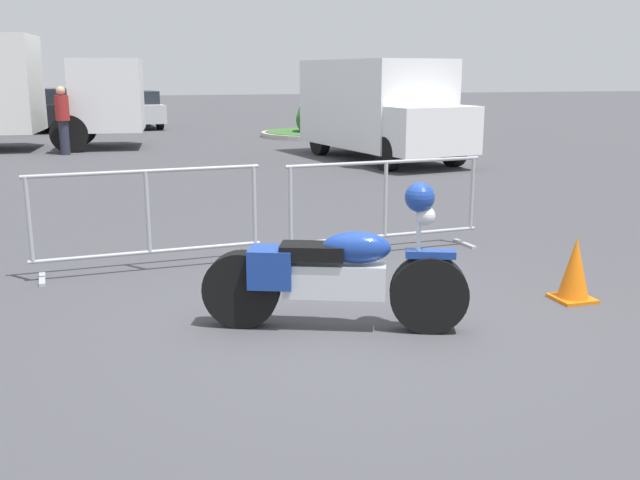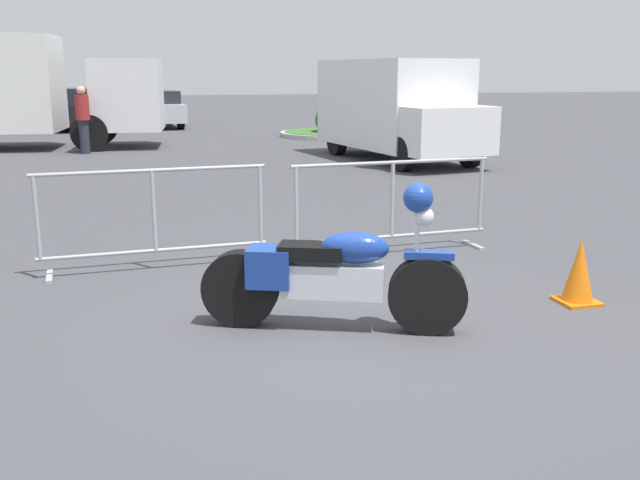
% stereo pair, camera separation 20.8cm
% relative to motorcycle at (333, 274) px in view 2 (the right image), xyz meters
% --- Properties ---
extents(ground_plane, '(120.00, 120.00, 0.00)m').
position_rel_motorcycle_xyz_m(ground_plane, '(0.19, -0.11, -0.46)').
color(ground_plane, '#424247').
extents(motorcycle, '(2.06, 0.95, 1.21)m').
position_rel_motorcycle_xyz_m(motorcycle, '(0.00, 0.00, 0.00)').
color(motorcycle, black).
rests_on(motorcycle, ground).
extents(crowd_barrier_near, '(2.38, 0.59, 1.07)m').
position_rel_motorcycle_xyz_m(crowd_barrier_near, '(-1.32, 2.21, 0.09)').
color(crowd_barrier_near, '#9EA0A5').
rests_on(crowd_barrier_near, ground).
extents(crowd_barrier_far, '(2.38, 0.59, 1.07)m').
position_rel_motorcycle_xyz_m(crowd_barrier_far, '(1.32, 2.21, 0.09)').
color(crowd_barrier_far, '#9EA0A5').
rests_on(crowd_barrier_far, ground).
extents(delivery_van, '(2.71, 5.24, 2.31)m').
position_rel_motorcycle_xyz_m(delivery_van, '(4.51, 10.64, 0.78)').
color(delivery_van, white).
rests_on(delivery_van, ground).
extents(parked_car_black, '(2.22, 4.47, 1.46)m').
position_rel_motorcycle_xyz_m(parked_car_black, '(-3.35, 22.32, 0.28)').
color(parked_car_black, black).
rests_on(parked_car_black, ground).
extents(parked_car_silver, '(2.05, 4.13, 1.35)m').
position_rel_motorcycle_xyz_m(parked_car_silver, '(-0.58, 22.50, 0.22)').
color(parked_car_silver, '#B7BABF').
rests_on(parked_car_silver, ground).
extents(pedestrian, '(0.36, 0.36, 1.69)m').
position_rel_motorcycle_xyz_m(pedestrian, '(-2.67, 13.79, 0.46)').
color(pedestrian, '#262838').
rests_on(pedestrian, ground).
extents(planter_island, '(3.54, 3.54, 1.25)m').
position_rel_motorcycle_xyz_m(planter_island, '(4.82, 17.04, -0.08)').
color(planter_island, '#ADA89E').
rests_on(planter_island, ground).
extents(traffic_cone, '(0.34, 0.34, 0.59)m').
position_rel_motorcycle_xyz_m(traffic_cone, '(2.32, 0.08, -0.17)').
color(traffic_cone, orange).
rests_on(traffic_cone, ground).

